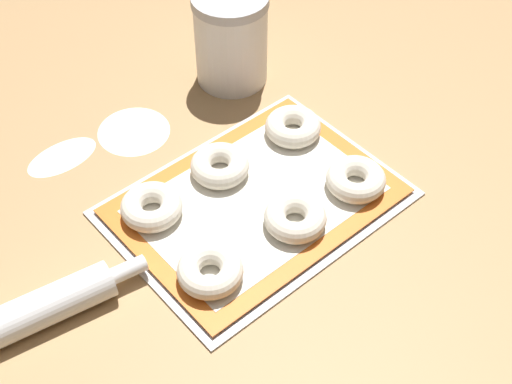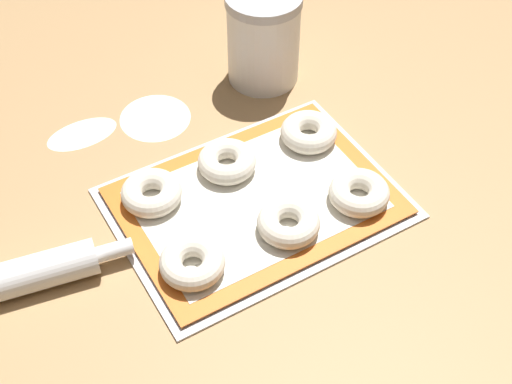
% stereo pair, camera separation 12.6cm
% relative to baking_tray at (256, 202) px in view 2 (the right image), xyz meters
% --- Properties ---
extents(ground_plane, '(2.80, 2.80, 0.00)m').
position_rel_baking_tray_xyz_m(ground_plane, '(0.01, -0.02, -0.00)').
color(ground_plane, '#A87F51').
extents(baking_tray, '(0.41, 0.30, 0.01)m').
position_rel_baking_tray_xyz_m(baking_tray, '(0.00, 0.00, 0.00)').
color(baking_tray, silver).
rests_on(baking_tray, ground_plane).
extents(baking_mat, '(0.39, 0.28, 0.00)m').
position_rel_baking_tray_xyz_m(baking_mat, '(0.00, -0.00, 0.01)').
color(baking_mat, orange).
rests_on(baking_mat, baking_tray).
extents(bagel_front_left, '(0.09, 0.09, 0.03)m').
position_rel_baking_tray_xyz_m(bagel_front_left, '(-0.14, -0.07, 0.02)').
color(bagel_front_left, silver).
rests_on(bagel_front_left, baking_mat).
extents(bagel_front_center, '(0.09, 0.09, 0.03)m').
position_rel_baking_tray_xyz_m(bagel_front_center, '(0.01, -0.07, 0.02)').
color(bagel_front_center, silver).
rests_on(bagel_front_center, baking_mat).
extents(bagel_front_right, '(0.09, 0.09, 0.03)m').
position_rel_baking_tray_xyz_m(bagel_front_right, '(0.13, -0.08, 0.02)').
color(bagel_front_right, silver).
rests_on(bagel_front_right, baking_mat).
extents(bagel_back_left, '(0.09, 0.09, 0.03)m').
position_rel_baking_tray_xyz_m(bagel_back_left, '(-0.13, 0.08, 0.02)').
color(bagel_back_left, silver).
rests_on(bagel_back_left, baking_mat).
extents(bagel_back_center, '(0.09, 0.09, 0.03)m').
position_rel_baking_tray_xyz_m(bagel_back_center, '(-0.01, 0.08, 0.02)').
color(bagel_back_center, silver).
rests_on(bagel_back_center, baking_mat).
extents(bagel_back_right, '(0.09, 0.09, 0.03)m').
position_rel_baking_tray_xyz_m(bagel_back_right, '(0.14, 0.07, 0.02)').
color(bagel_back_right, silver).
rests_on(bagel_back_right, baking_mat).
extents(flour_canister, '(0.13, 0.13, 0.16)m').
position_rel_baking_tray_xyz_m(flour_canister, '(0.17, 0.26, 0.08)').
color(flour_canister, white).
rests_on(flour_canister, ground_plane).
extents(flour_patch_near, '(0.12, 0.12, 0.00)m').
position_rel_baking_tray_xyz_m(flour_patch_near, '(-0.05, 0.25, -0.00)').
color(flour_patch_near, white).
rests_on(flour_patch_near, ground_plane).
extents(flour_patch_far, '(0.12, 0.07, 0.00)m').
position_rel_baking_tray_xyz_m(flour_patch_far, '(-0.17, 0.28, -0.00)').
color(flour_patch_far, white).
rests_on(flour_patch_far, ground_plane).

